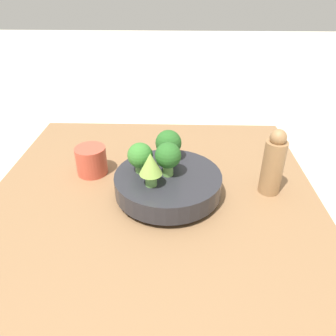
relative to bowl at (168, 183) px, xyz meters
name	(u,v)px	position (x,y,z in m)	size (l,w,h in m)	color
ground_plane	(153,212)	(-0.02, 0.04, -0.08)	(6.00, 6.00, 0.00)	beige
table	(153,205)	(-0.02, 0.04, -0.06)	(0.95, 0.87, 0.05)	olive
bowl	(168,183)	(0.00, 0.00, 0.00)	(0.28, 0.28, 0.06)	#28282D
broccoli_floret_center	(168,156)	(0.00, 0.00, 0.08)	(0.07, 0.07, 0.09)	#6BA34C
broccoli_floret_back	(140,156)	(0.01, 0.07, 0.07)	(0.06, 0.06, 0.08)	#609347
broccoli_floret_right	(168,143)	(0.08, 0.00, 0.07)	(0.07, 0.07, 0.08)	#609347
romanesco_piece_far	(150,166)	(-0.05, 0.04, 0.08)	(0.06, 0.06, 0.09)	#609347
cup	(91,160)	(0.11, 0.22, 0.00)	(0.09, 0.09, 0.08)	#C64C38
pepper_mill	(273,164)	(0.03, -0.27, 0.05)	(0.06, 0.06, 0.18)	#997047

